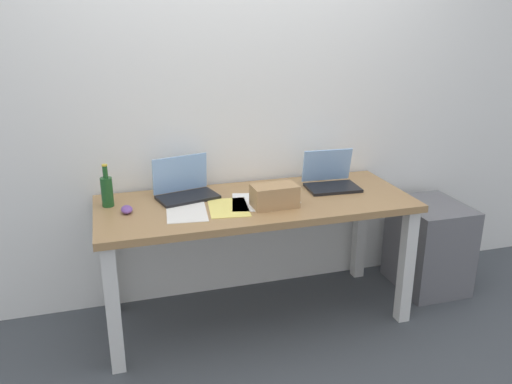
{
  "coord_description": "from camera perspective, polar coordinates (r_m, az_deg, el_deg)",
  "views": [
    {
      "loc": [
        -0.78,
        -2.64,
        1.74
      ],
      "look_at": [
        0.0,
        0.0,
        0.79
      ],
      "focal_mm": 36.58,
      "sensor_mm": 36.0,
      "label": 1
    }
  ],
  "objects": [
    {
      "name": "laptop_left",
      "position": [
        3.0,
        -7.78,
        0.4
      ],
      "size": [
        0.37,
        0.28,
        0.23
      ],
      "color": "black",
      "rests_on": "desk"
    },
    {
      "name": "cardboard_box",
      "position": [
        2.82,
        2.04,
        -0.43
      ],
      "size": [
        0.25,
        0.15,
        0.12
      ],
      "primitive_type": "cube",
      "rotation": [
        0.0,
        0.0,
        0.03
      ],
      "color": "tan",
      "rests_on": "desk"
    },
    {
      "name": "filing_cabinet",
      "position": [
        3.64,
        18.37,
        -5.57
      ],
      "size": [
        0.4,
        0.48,
        0.58
      ],
      "primitive_type": "cube",
      "color": "slate",
      "rests_on": "ground"
    },
    {
      "name": "desk",
      "position": [
        2.97,
        0.0,
        -2.75
      ],
      "size": [
        1.77,
        0.7,
        0.74
      ],
      "color": "#A37A4C",
      "rests_on": "ground"
    },
    {
      "name": "ground_plane",
      "position": [
        3.26,
        0.0,
        -13.27
      ],
      "size": [
        8.0,
        8.0,
        0.0
      ],
      "primitive_type": "plane",
      "color": "#42474C"
    },
    {
      "name": "beer_bottle",
      "position": [
        2.93,
        -15.99,
        0.17
      ],
      "size": [
        0.06,
        0.06,
        0.24
      ],
      "color": "#1E5123",
      "rests_on": "desk"
    },
    {
      "name": "paper_sheet_front_left",
      "position": [
        2.78,
        -7.6,
        -2.2
      ],
      "size": [
        0.24,
        0.32,
        0.0
      ],
      "primitive_type": "cube",
      "rotation": [
        0.0,
        0.0,
        -0.11
      ],
      "color": "white",
      "rests_on": "desk"
    },
    {
      "name": "paper_sheet_center",
      "position": [
        2.9,
        -0.53,
        -1.11
      ],
      "size": [
        0.28,
        0.34,
        0.0
      ],
      "primitive_type": "cube",
      "rotation": [
        0.0,
        0.0,
        -0.25
      ],
      "color": "white",
      "rests_on": "desk"
    },
    {
      "name": "paper_yellow_folder",
      "position": [
        2.82,
        -3.03,
        -1.71
      ],
      "size": [
        0.25,
        0.32,
        0.0
      ],
      "primitive_type": "cube",
      "rotation": [
        0.0,
        0.0,
        -0.13
      ],
      "color": "#F4E06B",
      "rests_on": "desk"
    },
    {
      "name": "laptop_right",
      "position": [
        3.17,
        8.15,
        1.34
      ],
      "size": [
        0.32,
        0.25,
        0.22
      ],
      "color": "black",
      "rests_on": "desk"
    },
    {
      "name": "back_wall",
      "position": [
        3.18,
        -2.14,
        11.03
      ],
      "size": [
        5.2,
        0.08,
        2.6
      ],
      "primitive_type": "cube",
      "color": "white",
      "rests_on": "ground"
    },
    {
      "name": "paper_sheet_near_back",
      "position": [
        3.01,
        2.19,
        -0.38
      ],
      "size": [
        0.23,
        0.31,
        0.0
      ],
      "primitive_type": "cube",
      "rotation": [
        0.0,
        0.0,
        -0.06
      ],
      "color": "white",
      "rests_on": "desk"
    },
    {
      "name": "computer_mouse",
      "position": [
        2.83,
        -13.95,
        -1.86
      ],
      "size": [
        0.06,
        0.1,
        0.03
      ],
      "primitive_type": "ellipsoid",
      "rotation": [
        0.0,
        0.0,
        0.0
      ],
      "color": "#724799",
      "rests_on": "desk"
    }
  ]
}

